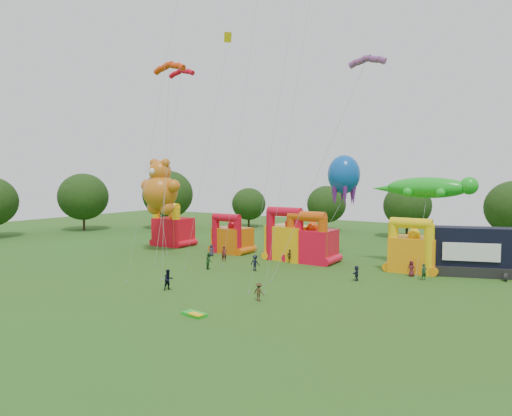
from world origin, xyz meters
The scene contains 24 objects.
ground centered at (0.00, 0.00, 0.00)m, with size 160.00×160.00×0.00m, color #355718.
tree_ring centered at (-1.18, 0.61, 6.26)m, with size 123.43×125.53×12.07m.
bouncy_castle_0 centered at (-20.68, 26.53, 2.57)m, with size 5.33×4.29×6.80m.
bouncy_castle_1 centered at (-9.00, 26.23, 2.15)m, with size 5.49×4.69×5.64m.
bouncy_castle_2 centered at (0.59, 25.79, 2.63)m, with size 5.82×4.91×6.96m.
bouncy_castle_3 centered at (3.79, 25.77, 2.48)m, with size 5.51×4.44×6.56m.
bouncy_castle_4 centered at (16.07, 26.87, 2.37)m, with size 5.36×4.44×6.24m.
stage_trailer centered at (22.08, 28.57, 2.57)m, with size 8.92×5.67×5.33m.
teddy_bear_kite centered at (-17.57, 20.98, 8.51)m, with size 6.95×4.93×13.49m.
gecko_kite centered at (16.71, 29.32, 7.79)m, with size 12.22×8.73×10.91m.
octopus_kite centered at (5.20, 29.83, 7.23)m, with size 4.31×9.15×13.79m.
parafoil_kites centered at (-3.01, 17.11, 12.29)m, with size 32.27×16.28×26.94m.
diamond_kites centered at (0.04, 14.18, 16.08)m, with size 16.64×18.65×40.07m.
folded_kite_bundle centered at (5.96, 0.64, 0.14)m, with size 2.11×1.30×0.31m.
spectator_0 centered at (-9.60, 22.42, 0.78)m, with size 0.77×0.50×1.57m, color #2C2A47.
spectator_1 centered at (-5.86, 20.33, 0.97)m, with size 0.71×0.46×1.94m, color #521817.
spectator_2 centered at (-4.35, 15.36, 0.95)m, with size 0.93×0.72×1.91m, color #1D4821.
spectator_3 centered at (0.68, 17.49, 0.91)m, with size 1.18×0.68×1.82m, color black.
spectator_4 centered at (1.81, 23.81, 0.87)m, with size 1.02×0.43×1.74m, color #47361C.
spectator_5 centered at (12.31, 18.96, 0.80)m, with size 1.48×0.47×1.59m, color #222539.
spectator_6 centered at (16.58, 24.21, 0.86)m, with size 0.84×0.55×1.71m, color maroon.
spectator_7 centered at (18.15, 23.08, 0.88)m, with size 0.64×0.42×1.75m, color #173A25.
spectator_8 centered at (-1.48, 5.57, 0.99)m, with size 0.96×0.75×1.98m, color black.
spectator_9 centered at (7.88, 6.97, 0.81)m, with size 1.05×0.60×1.63m, color #403319.
Camera 1 is at (28.84, -26.07, 10.88)m, focal length 32.00 mm.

